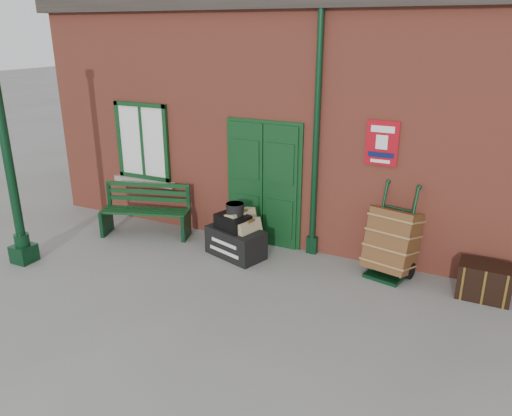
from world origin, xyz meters
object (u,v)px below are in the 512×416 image
Objects in this scene: bench at (146,209)px; dark_trunk at (484,281)px; houdini_trunk at (236,242)px; porter_trolley at (392,242)px.

bench reaches higher than dark_trunk.
houdini_trunk is 1.37× the size of dark_trunk.
bench is 1.72× the size of houdini_trunk.
dark_trunk is at bearing 22.82° from houdini_trunk.
porter_trolley reaches higher than houdini_trunk.
porter_trolley is 1.43m from dark_trunk.
bench is 4.53m from porter_trolley.
houdini_trunk is at bearing -175.00° from dark_trunk.
porter_trolley is at bearing -13.59° from bench.
houdini_trunk is at bearing -156.90° from porter_trolley.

